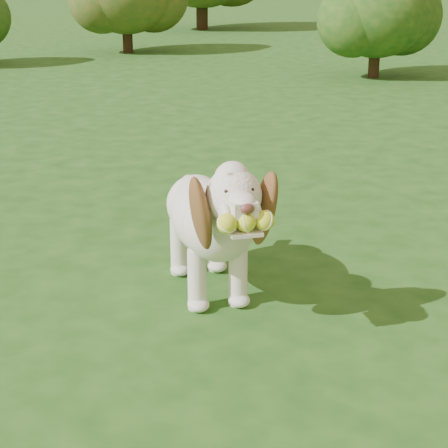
{
  "coord_description": "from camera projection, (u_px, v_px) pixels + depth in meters",
  "views": [
    {
      "loc": [
        -0.54,
        -2.55,
        1.43
      ],
      "look_at": [
        -0.28,
        0.3,
        0.42
      ],
      "focal_mm": 60.0,
      "sensor_mm": 36.0,
      "label": 1
    }
  ],
  "objects": [
    {
      "name": "dog",
      "position": [
        211.0,
        216.0,
        3.25
      ],
      "size": [
        0.47,
        1.1,
        0.71
      ],
      "rotation": [
        0.0,
        0.0,
        0.16
      ],
      "color": "silver",
      "rests_on": "ground"
    },
    {
      "name": "shrub_c",
      "position": [
        377.0,
        11.0,
        9.28
      ],
      "size": [
        1.35,
        1.35,
        1.4
      ],
      "color": "#382314",
      "rests_on": "ground"
    },
    {
      "name": "ground",
      "position": [
        303.0,
        348.0,
        2.92
      ],
      "size": [
        80.0,
        80.0,
        0.0
      ],
      "primitive_type": "plane",
      "color": "#194413",
      "rests_on": "ground"
    }
  ]
}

